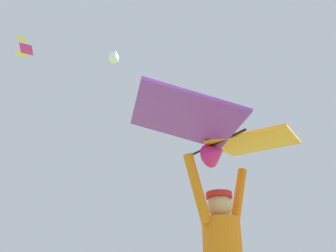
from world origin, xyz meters
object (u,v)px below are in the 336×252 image
Objects in this scene: held_stunt_kite at (222,135)px; distant_kite_magenta_low_left at (27,49)px; distant_kite_white_mid_left at (114,57)px; distant_kite_yellow_overhead_distant at (22,39)px; distant_kite_yellow_high_left at (23,53)px.

distant_kite_magenta_low_left is at bearing 107.56° from held_stunt_kite.
distant_kite_white_mid_left is at bearing 54.52° from distant_kite_magenta_low_left.
distant_kite_magenta_low_left is (-2.99, 9.43, 7.45)m from held_stunt_kite.
distant_kite_yellow_high_left is at bearing -80.15° from distant_kite_yellow_overhead_distant.
distant_kite_yellow_overhead_distant reaches higher than distant_kite_white_mid_left.
held_stunt_kite is 20.37m from distant_kite_white_mid_left.
distant_kite_magenta_low_left is 10.62m from distant_kite_yellow_overhead_distant.
distant_kite_magenta_low_left reaches higher than held_stunt_kite.
held_stunt_kite is 2.70× the size of distant_kite_yellow_overhead_distant.
held_stunt_kite is 2.17× the size of distant_kite_white_mid_left.
distant_kite_yellow_high_left is at bearing -145.18° from distant_kite_white_mid_left.
distant_kite_white_mid_left reaches higher than held_stunt_kite.
distant_kite_magenta_low_left is 3.42m from distant_kite_yellow_high_left.
distant_kite_white_mid_left is (1.50, 15.73, 12.85)m from held_stunt_kite.
distant_kite_white_mid_left is 7.01m from distant_kite_yellow_high_left.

